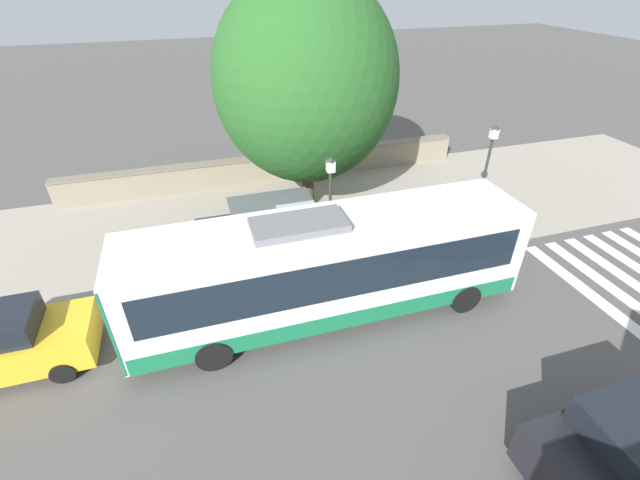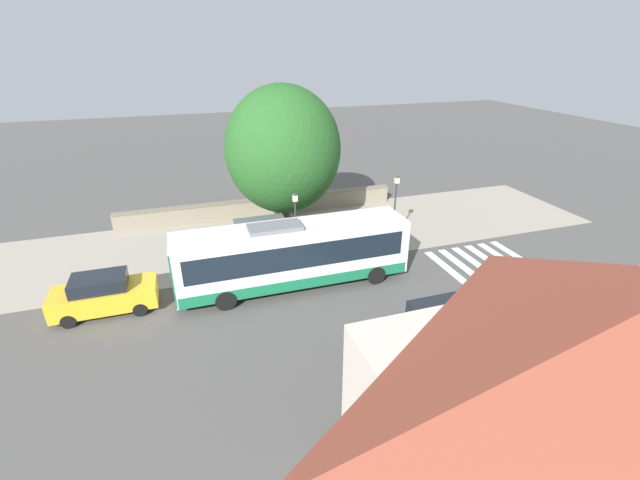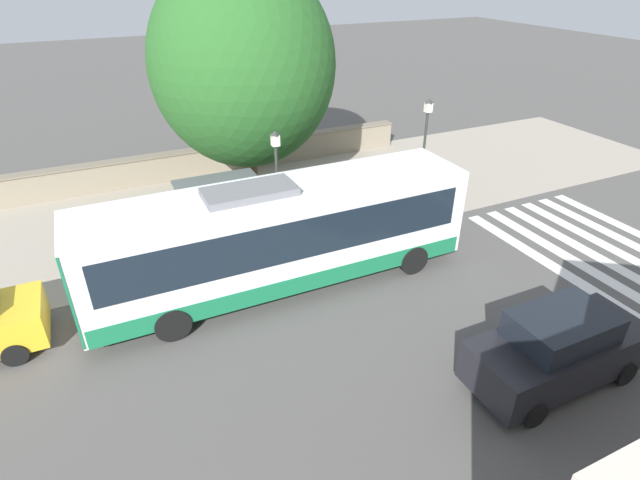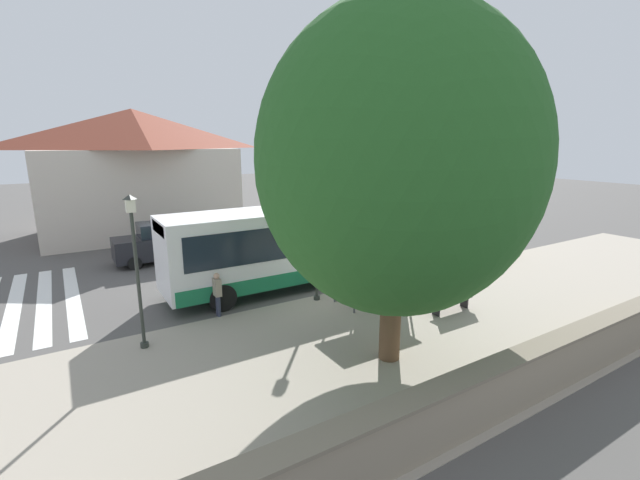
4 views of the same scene
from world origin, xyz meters
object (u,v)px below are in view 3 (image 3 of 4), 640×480
street_lamp_far (424,147)px  shade_tree (243,66)px  pedestrian (378,212)px  bench (162,216)px  bus_shelter (217,192)px  parked_car_far_lane (558,349)px  bus (280,234)px  street_lamp_near (277,183)px

street_lamp_far → shade_tree: shade_tree is taller
pedestrian → bench: pedestrian is taller
bus_shelter → parked_car_far_lane: size_ratio=0.63×
parked_car_far_lane → bus_shelter: bearing=-151.2°
shade_tree → bus_shelter: bearing=-33.1°
bus → shade_tree: (-6.99, 1.32, 3.67)m
pedestrian → bus: bearing=-70.4°
street_lamp_far → bench: bearing=-106.5°
shade_tree → street_lamp_near: bearing=-6.9°
pedestrian → parked_car_far_lane: bearing=0.5°
street_lamp_far → shade_tree: size_ratio=0.48×
bus → parked_car_far_lane: size_ratio=2.59×
pedestrian → shade_tree: 7.74m
bus_shelter → pedestrian: bus_shelter is taller
bench → street_lamp_far: bearing=73.5°
bus → bus_shelter: bus is taller
bench → shade_tree: shade_tree is taller
pedestrian → shade_tree: size_ratio=0.17×
pedestrian → parked_car_far_lane: 8.28m
street_lamp_far → parked_car_far_lane: (9.38, -2.56, -1.72)m
bench → bus_shelter: bearing=38.3°
street_lamp_far → bus: bearing=-69.2°
bus → parked_car_far_lane: bearing=34.1°
pedestrian → street_lamp_far: size_ratio=0.35×
bus → parked_car_far_lane: 8.12m
pedestrian → street_lamp_far: 3.37m
parked_car_far_lane → bench: bearing=-149.3°
street_lamp_far → parked_car_far_lane: size_ratio=1.00×
bus_shelter → pedestrian: bearing=71.8°
street_lamp_near → pedestrian: bearing=82.8°
parked_car_far_lane → pedestrian: bearing=-179.5°
bus_shelter → street_lamp_near: bearing=52.8°
bus → shade_tree: shade_tree is taller
street_lamp_near → parked_car_far_lane: bearing=23.5°
bus_shelter → street_lamp_near: (1.33, 1.75, 0.55)m
shade_tree → parked_car_far_lane: bearing=13.2°
bus_shelter → bench: 3.23m
bus_shelter → pedestrian: 5.87m
street_lamp_near → shade_tree: bearing=173.1°
bus_shelter → shade_tree: (-3.60, 2.35, 3.45)m
bus_shelter → parked_car_far_lane: bus_shelter is taller
bus → parked_car_far_lane: (6.69, 4.52, -0.85)m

